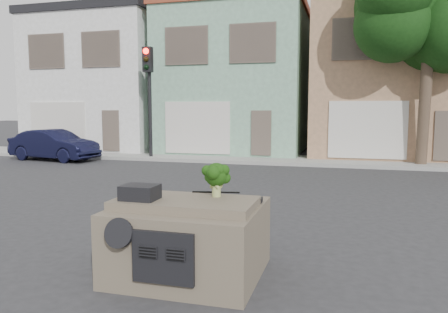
% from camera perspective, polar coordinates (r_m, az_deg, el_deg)
% --- Properties ---
extents(ground_plane, '(120.00, 120.00, 0.00)m').
position_cam_1_polar(ground_plane, '(9.22, 2.00, -8.48)').
color(ground_plane, '#303033').
rests_on(ground_plane, ground).
extents(sidewalk, '(40.00, 3.00, 0.15)m').
position_cam_1_polar(sidewalk, '(19.41, 9.33, -0.48)').
color(sidewalk, gray).
rests_on(sidewalk, ground).
extents(townhouse_white, '(7.20, 8.20, 7.55)m').
position_cam_1_polar(townhouse_white, '(26.65, -14.02, 9.22)').
color(townhouse_white, white).
rests_on(townhouse_white, ground).
extents(townhouse_mint, '(7.20, 8.20, 7.55)m').
position_cam_1_polar(townhouse_mint, '(23.87, 2.08, 9.76)').
color(townhouse_mint, '#7FAE90').
rests_on(townhouse_mint, ground).
extents(townhouse_tan, '(7.20, 8.20, 7.55)m').
position_cam_1_polar(townhouse_tan, '(23.28, 20.58, 9.45)').
color(townhouse_tan, '#A67C5B').
rests_on(townhouse_tan, ground).
extents(navy_sedan, '(4.38, 2.06, 1.39)m').
position_cam_1_polar(navy_sedan, '(21.22, -21.25, -0.46)').
color(navy_sedan, black).
rests_on(navy_sedan, ground).
extents(traffic_signal, '(0.40, 0.40, 5.10)m').
position_cam_1_polar(traffic_signal, '(20.09, -9.76, 6.81)').
color(traffic_signal, black).
rests_on(traffic_signal, ground).
extents(tree_near, '(4.40, 4.00, 8.50)m').
position_cam_1_polar(tree_near, '(18.79, 24.98, 11.55)').
color(tree_near, '#13360F').
rests_on(tree_near, ground).
extents(car_dashboard, '(2.00, 1.80, 1.12)m').
position_cam_1_polar(car_dashboard, '(6.30, -4.53, -10.27)').
color(car_dashboard, brown).
rests_on(car_dashboard, ground).
extents(instrument_hump, '(0.48, 0.38, 0.20)m').
position_cam_1_polar(instrument_hump, '(6.06, -10.91, -4.62)').
color(instrument_hump, black).
rests_on(instrument_hump, car_dashboard).
extents(wiper_arm, '(0.69, 0.15, 0.02)m').
position_cam_1_polar(wiper_arm, '(6.43, -1.05, -4.67)').
color(wiper_arm, black).
rests_on(wiper_arm, car_dashboard).
extents(broccoli, '(0.47, 0.47, 0.49)m').
position_cam_1_polar(broccoli, '(6.12, -1.00, -3.01)').
color(broccoli, '#14330A').
rests_on(broccoli, car_dashboard).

